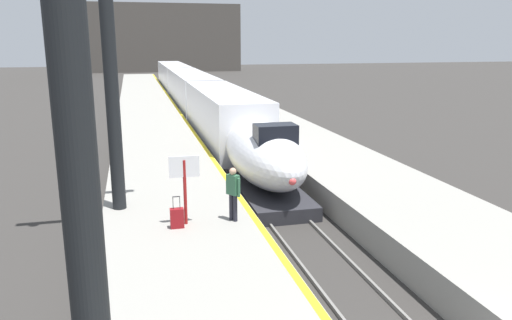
{
  "coord_description": "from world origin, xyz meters",
  "views": [
    {
      "loc": [
        -5.28,
        -5.91,
        6.49
      ],
      "look_at": [
        -0.59,
        12.9,
        1.8
      ],
      "focal_mm": 34.75,
      "sensor_mm": 36.0,
      "label": 1
    }
  ],
  "objects_px": {
    "station_column_mid": "(107,22)",
    "passenger_near_edge": "(233,190)",
    "rolling_suitcase": "(177,218)",
    "departure_info_board": "(184,176)",
    "highspeed_train_main": "(194,93)"
  },
  "relations": [
    {
      "from": "station_column_mid",
      "to": "passenger_near_edge",
      "type": "xyz_separation_m",
      "value": [
        3.45,
        -2.06,
        -5.0
      ]
    },
    {
      "from": "passenger_near_edge",
      "to": "station_column_mid",
      "type": "bearing_deg",
      "value": 149.08
    },
    {
      "from": "station_column_mid",
      "to": "passenger_near_edge",
      "type": "relative_size",
      "value": 5.95
    },
    {
      "from": "rolling_suitcase",
      "to": "station_column_mid",
      "type": "bearing_deg",
      "value": 127.01
    },
    {
      "from": "highspeed_train_main",
      "to": "station_column_mid",
      "type": "height_order",
      "value": "station_column_mid"
    },
    {
      "from": "passenger_near_edge",
      "to": "rolling_suitcase",
      "type": "xyz_separation_m",
      "value": [
        -1.74,
        -0.19,
        -0.69
      ]
    },
    {
      "from": "highspeed_train_main",
      "to": "departure_info_board",
      "type": "height_order",
      "value": "highspeed_train_main"
    },
    {
      "from": "passenger_near_edge",
      "to": "rolling_suitcase",
      "type": "distance_m",
      "value": 1.88
    },
    {
      "from": "station_column_mid",
      "to": "rolling_suitcase",
      "type": "relative_size",
      "value": 10.25
    },
    {
      "from": "station_column_mid",
      "to": "highspeed_train_main",
      "type": "bearing_deg",
      "value": 77.99
    },
    {
      "from": "highspeed_train_main",
      "to": "passenger_near_edge",
      "type": "relative_size",
      "value": 34.23
    },
    {
      "from": "passenger_near_edge",
      "to": "departure_info_board",
      "type": "xyz_separation_m",
      "value": [
        -1.45,
        0.08,
        0.52
      ]
    },
    {
      "from": "station_column_mid",
      "to": "rolling_suitcase",
      "type": "height_order",
      "value": "station_column_mid"
    },
    {
      "from": "station_column_mid",
      "to": "passenger_near_edge",
      "type": "bearing_deg",
      "value": -30.92
    },
    {
      "from": "rolling_suitcase",
      "to": "departure_info_board",
      "type": "relative_size",
      "value": 0.46
    }
  ]
}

